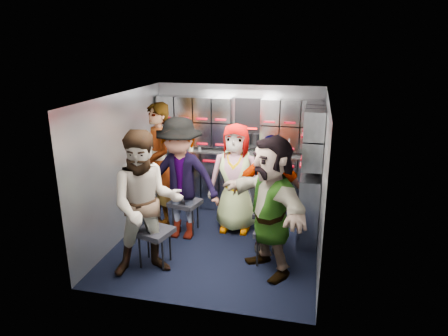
% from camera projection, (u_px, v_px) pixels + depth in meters
% --- Properties ---
extents(floor, '(3.00, 3.00, 0.00)m').
position_uv_depth(floor, '(218.00, 242.00, 5.77)').
color(floor, black).
rests_on(floor, ground).
extents(wall_back, '(2.80, 0.04, 2.10)m').
position_uv_depth(wall_back, '(238.00, 147.00, 6.85)').
color(wall_back, '#969AA3').
rests_on(wall_back, ground).
extents(wall_left, '(0.04, 3.00, 2.10)m').
position_uv_depth(wall_left, '(123.00, 167.00, 5.75)').
color(wall_left, '#969AA3').
rests_on(wall_left, ground).
extents(wall_right, '(0.04, 3.00, 2.10)m').
position_uv_depth(wall_right, '(323.00, 181.00, 5.15)').
color(wall_right, '#969AA3').
rests_on(wall_right, ground).
extents(ceiling, '(2.80, 3.00, 0.02)m').
position_uv_depth(ceiling, '(217.00, 96.00, 5.14)').
color(ceiling, silver).
rests_on(ceiling, wall_back).
extents(cart_bank_back, '(2.68, 0.38, 0.99)m').
position_uv_depth(cart_bank_back, '(236.00, 181.00, 6.82)').
color(cart_bank_back, gray).
rests_on(cart_bank_back, ground).
extents(cart_bank_left, '(0.38, 0.76, 0.99)m').
position_uv_depth(cart_bank_left, '(154.00, 190.00, 6.40)').
color(cart_bank_left, gray).
rests_on(cart_bank_left, ground).
extents(counter, '(2.68, 0.42, 0.03)m').
position_uv_depth(counter, '(236.00, 152.00, 6.66)').
color(counter, '#B5B7BC').
rests_on(counter, cart_bank_back).
extents(locker_bank_back, '(2.68, 0.28, 0.82)m').
position_uv_depth(locker_bank_back, '(237.00, 123.00, 6.57)').
color(locker_bank_back, gray).
rests_on(locker_bank_back, wall_back).
extents(locker_bank_right, '(0.28, 1.00, 0.82)m').
position_uv_depth(locker_bank_right, '(314.00, 135.00, 5.70)').
color(locker_bank_right, gray).
rests_on(locker_bank_right, wall_right).
extents(right_cabinet, '(0.28, 1.20, 1.00)m').
position_uv_depth(right_cabinet, '(309.00, 202.00, 5.91)').
color(right_cabinet, gray).
rests_on(right_cabinet, ground).
extents(coffee_niche, '(0.46, 0.16, 0.84)m').
position_uv_depth(coffee_niche, '(248.00, 124.00, 6.60)').
color(coffee_niche, black).
rests_on(coffee_niche, wall_back).
extents(red_latch_strip, '(2.60, 0.02, 0.03)m').
position_uv_depth(red_latch_strip, '(233.00, 163.00, 6.52)').
color(red_latch_strip, '#A50514').
rests_on(red_latch_strip, cart_bank_back).
extents(jump_seat_near_left, '(0.50, 0.48, 0.49)m').
position_uv_depth(jump_seat_near_left, '(154.00, 234.00, 5.08)').
color(jump_seat_near_left, black).
rests_on(jump_seat_near_left, ground).
extents(jump_seat_mid_left, '(0.49, 0.48, 0.49)m').
position_uv_depth(jump_seat_mid_left, '(185.00, 204.00, 5.99)').
color(jump_seat_mid_left, black).
rests_on(jump_seat_mid_left, ground).
extents(jump_seat_center, '(0.50, 0.49, 0.49)m').
position_uv_depth(jump_seat_center, '(238.00, 199.00, 6.22)').
color(jump_seat_center, black).
rests_on(jump_seat_center, ground).
extents(jump_seat_mid_right, '(0.43, 0.41, 0.47)m').
position_uv_depth(jump_seat_mid_right, '(269.00, 215.00, 5.67)').
color(jump_seat_mid_right, black).
rests_on(jump_seat_mid_right, ground).
extents(jump_seat_near_right, '(0.41, 0.39, 0.48)m').
position_uv_depth(jump_seat_near_right, '(271.00, 233.00, 5.12)').
color(jump_seat_near_right, black).
rests_on(jump_seat_near_right, ground).
extents(attendant_standing, '(0.80, 0.83, 1.92)m').
position_uv_depth(attendant_standing, '(159.00, 165.00, 6.14)').
color(attendant_standing, black).
rests_on(attendant_standing, ground).
extents(attendant_arc_a, '(1.10, 1.01, 1.82)m').
position_uv_depth(attendant_arc_a, '(146.00, 205.00, 4.77)').
color(attendant_arc_a, black).
rests_on(attendant_arc_a, ground).
extents(attendant_arc_b, '(1.16, 0.67, 1.79)m').
position_uv_depth(attendant_arc_b, '(180.00, 179.00, 5.69)').
color(attendant_arc_b, black).
rests_on(attendant_arc_b, ground).
extents(attendant_arc_c, '(0.81, 0.54, 1.65)m').
position_uv_depth(attendant_arc_c, '(236.00, 178.00, 5.94)').
color(attendant_arc_c, black).
rests_on(attendant_arc_c, ground).
extents(attendant_arc_d, '(0.99, 0.51, 1.63)m').
position_uv_depth(attendant_arc_d, '(268.00, 194.00, 5.38)').
color(attendant_arc_d, black).
rests_on(attendant_arc_d, ground).
extents(attendant_arc_e, '(1.45, 1.57, 1.75)m').
position_uv_depth(attendant_arc_e, '(270.00, 206.00, 4.81)').
color(attendant_arc_e, black).
rests_on(attendant_arc_e, ground).
extents(bottle_left, '(0.06, 0.06, 0.28)m').
position_uv_depth(bottle_left, '(228.00, 143.00, 6.60)').
color(bottle_left, white).
rests_on(bottle_left, counter).
extents(bottle_mid, '(0.06, 0.06, 0.26)m').
position_uv_depth(bottle_mid, '(200.00, 142.00, 6.70)').
color(bottle_mid, white).
rests_on(bottle_mid, counter).
extents(bottle_right, '(0.06, 0.06, 0.27)m').
position_uv_depth(bottle_right, '(289.00, 146.00, 6.38)').
color(bottle_right, white).
rests_on(bottle_right, counter).
extents(cup_left, '(0.07, 0.07, 0.09)m').
position_uv_depth(cup_left, '(191.00, 146.00, 6.75)').
color(cup_left, tan).
rests_on(cup_left, counter).
extents(cup_right, '(0.07, 0.07, 0.10)m').
position_uv_depth(cup_right, '(288.00, 152.00, 6.40)').
color(cup_right, tan).
rests_on(cup_right, counter).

